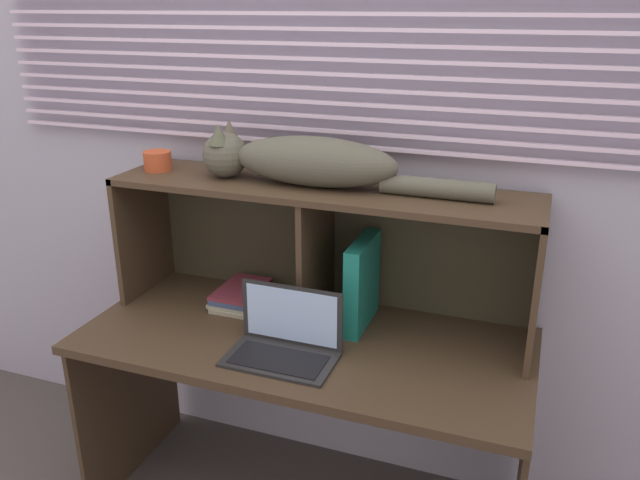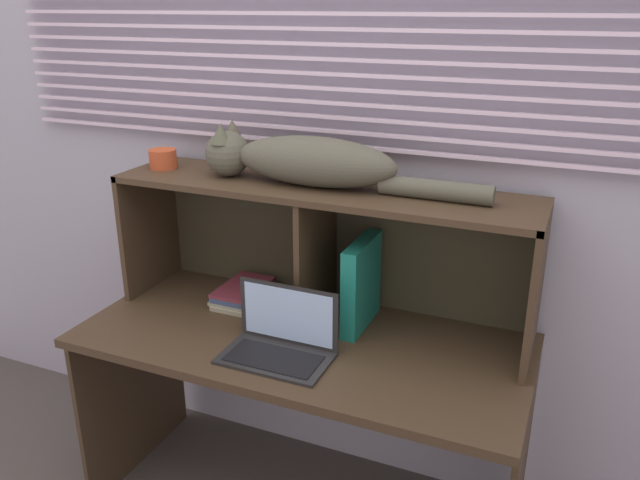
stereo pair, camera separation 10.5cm
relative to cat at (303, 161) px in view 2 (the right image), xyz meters
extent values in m
cube|color=#ACABBB|center=(0.06, 0.22, -0.03)|extent=(4.40, 0.04, 2.50)
cube|color=silver|center=(0.06, 0.17, 0.02)|extent=(2.66, 0.02, 0.01)
cube|color=silver|center=(0.06, 0.17, 0.07)|extent=(2.66, 0.02, 0.01)
cube|color=silver|center=(0.06, 0.17, 0.12)|extent=(2.66, 0.02, 0.01)
cube|color=silver|center=(0.06, 0.17, 0.16)|extent=(2.66, 0.02, 0.01)
cube|color=silver|center=(0.06, 0.17, 0.21)|extent=(2.66, 0.02, 0.01)
cube|color=silver|center=(0.06, 0.17, 0.26)|extent=(2.66, 0.02, 0.01)
cube|color=silver|center=(0.06, 0.17, 0.31)|extent=(2.66, 0.02, 0.01)
cube|color=silver|center=(0.06, 0.17, 0.35)|extent=(2.66, 0.02, 0.01)
cube|color=silver|center=(0.06, 0.17, 0.40)|extent=(2.66, 0.02, 0.01)
cube|color=silver|center=(0.06, 0.17, 0.45)|extent=(2.66, 0.02, 0.01)
cube|color=#3F301F|center=(0.06, -0.16, -0.57)|extent=(1.48, 0.67, 0.03)
cube|color=#3F301F|center=(-0.67, -0.16, -0.93)|extent=(0.02, 0.60, 0.70)
cube|color=#3F301F|center=(0.06, 0.00, -0.09)|extent=(1.42, 0.34, 0.02)
cube|color=#3F301F|center=(-0.64, 0.00, -0.32)|extent=(0.02, 0.34, 0.47)
cube|color=#3F301F|center=(0.76, 0.00, -0.32)|extent=(0.02, 0.34, 0.47)
cube|color=#3F301F|center=(0.05, 0.00, -0.33)|extent=(0.02, 0.32, 0.45)
cube|color=#3B3725|center=(0.06, 0.16, -0.32)|extent=(1.42, 0.01, 0.47)
ellipsoid|color=#504F40|center=(0.04, 0.00, 0.00)|extent=(0.55, 0.17, 0.16)
sphere|color=#504F40|center=(-0.28, 0.00, 0.00)|extent=(0.15, 0.15, 0.15)
cone|color=#4D513D|center=(-0.28, -0.04, 0.07)|extent=(0.07, 0.07, 0.07)
cone|color=#4E4A3B|center=(-0.28, 0.04, 0.07)|extent=(0.07, 0.07, 0.07)
cylinder|color=#504F40|center=(0.44, 0.00, -0.05)|extent=(0.35, 0.06, 0.06)
cube|color=#252525|center=(0.05, -0.32, -0.55)|extent=(0.34, 0.20, 0.01)
cube|color=#252525|center=(0.05, -0.22, -0.44)|extent=(0.34, 0.01, 0.20)
cube|color=#ADD1F9|center=(0.05, -0.23, -0.44)|extent=(0.30, 0.00, 0.18)
cube|color=black|center=(0.05, -0.33, -0.54)|extent=(0.29, 0.14, 0.00)
cube|color=#197E6C|center=(0.21, 0.00, -0.40)|extent=(0.05, 0.26, 0.30)
cube|color=gray|center=(-0.25, 0.00, -0.55)|extent=(0.15, 0.24, 0.02)
cube|color=gray|center=(-0.26, 0.01, -0.53)|extent=(0.15, 0.24, 0.01)
cube|color=#394D71|center=(-0.25, 0.01, -0.51)|extent=(0.15, 0.24, 0.02)
cube|color=maroon|center=(-0.25, 0.01, -0.50)|extent=(0.15, 0.24, 0.01)
cylinder|color=#B64926|center=(-0.55, 0.00, -0.05)|extent=(0.10, 0.10, 0.07)
camera|label=1|loc=(0.75, -1.88, 0.48)|focal=35.75mm
camera|label=2|loc=(0.85, -1.84, 0.48)|focal=35.75mm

